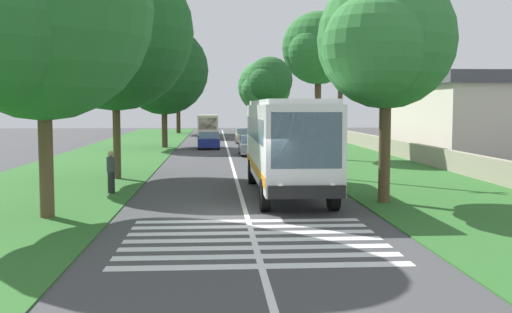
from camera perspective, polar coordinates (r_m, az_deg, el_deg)
The scene contains 22 objects.
ground at distance 19.91m, azimuth -0.84°, elevation -5.49°, with size 160.00×160.00×0.00m, color #424244.
grass_verge_left at distance 35.49m, azimuth -15.45°, elevation -1.15°, with size 120.00×8.00×0.04m, color #2D6628.
grass_verge_right at distance 35.95m, azimuth 11.08°, elevation -1.00°, with size 120.00×8.00×0.04m, color #2D6628.
centre_line at distance 34.77m, azimuth -2.10°, elevation -1.13°, with size 110.00×0.16×0.01m, color silver.
coach_bus at distance 24.59m, azimuth 2.78°, elevation 1.48°, with size 11.16×2.62×3.73m.
zebra_crossing at distance 16.47m, azimuth -0.22°, elevation -7.63°, with size 5.85×6.80×0.01m.
trailing_car_0 at distance 44.49m, azimuth -0.38°, elevation 0.99°, with size 4.30×1.78×1.43m.
trailing_car_1 at distance 51.49m, azimuth -4.32°, elevation 1.48°, with size 4.30×1.78×1.43m.
trailing_car_2 at distance 58.69m, azimuth -0.97°, elevation 1.88°, with size 4.30×1.78×1.43m.
trailing_minibus_0 at distance 67.12m, azimuth -4.40°, elevation 2.97°, with size 6.00×2.14×2.53m.
roadside_tree_left_0 at distance 20.42m, azimuth -19.82°, elevation 12.07°, with size 8.32×6.96×9.81m.
roadside_tree_left_1 at distance 52.79m, azimuth -8.66°, elevation 7.54°, with size 9.28×7.39×10.10m.
roadside_tree_left_2 at distance 80.24m, azimuth -7.33°, elevation 7.85°, with size 9.12×7.31×11.84m.
roadside_tree_left_3 at distance 30.72m, azimuth -13.17°, elevation 10.55°, with size 9.39×7.43×10.63m.
roadside_tree_right_0 at distance 41.82m, azimuth 5.55°, elevation 9.62°, with size 5.75×4.77×9.64m.
roadside_tree_right_1 at distance 22.88m, azimuth 11.41°, elevation 10.03°, with size 6.27×4.97×8.28m.
roadside_tree_right_2 at distance 72.94m, azimuth 1.16°, elevation 6.92°, with size 6.42×5.32×9.18m.
roadside_tree_right_3 at distance 83.45m, azimuth 0.67°, elevation 6.26°, with size 8.61×7.05×9.54m.
utility_pole at distance 29.77m, azimuth 7.70°, elevation 4.99°, with size 0.24×1.40×7.05m.
roadside_wall at distance 41.63m, azimuth 13.86°, elevation 0.51°, with size 70.00×0.40×1.10m, color #9E937F.
roadside_building at distance 47.06m, azimuth 18.18°, elevation 3.69°, with size 14.10×6.96×5.71m.
pedestrian at distance 25.37m, azimuth -13.12°, elevation -1.35°, with size 0.34×0.34×1.69m.
Camera 1 is at (-19.58, 0.99, 3.51)m, focal length 43.73 mm.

